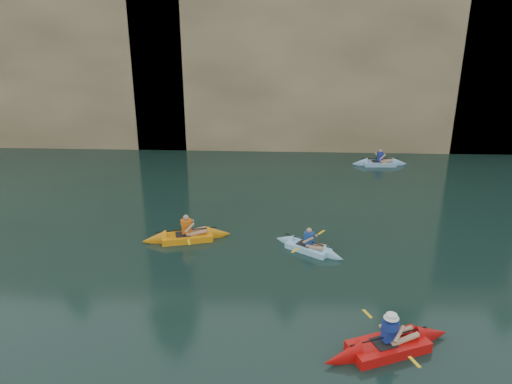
{
  "coord_description": "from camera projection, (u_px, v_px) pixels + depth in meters",
  "views": [
    {
      "loc": [
        -1.27,
        -8.07,
        8.57
      ],
      "look_at": [
        -1.98,
        6.53,
        3.0
      ],
      "focal_mm": 35.0,
      "sensor_mm": 36.0,
      "label": 1
    }
  ],
  "objects": [
    {
      "name": "cliff",
      "position": [
        299.0,
        40.0,
        36.39
      ],
      "size": [
        70.0,
        16.0,
        12.0
      ],
      "primitive_type": "cube",
      "color": "#CBB97C",
      "rests_on": "ground"
    },
    {
      "name": "cliff_slab_center",
      "position": [
        336.0,
        54.0,
        29.5
      ],
      "size": [
        24.0,
        2.4,
        11.4
      ],
      "primitive_type": "cube",
      "color": "tan",
      "rests_on": "ground"
    },
    {
      "name": "sea_cave_west",
      "position": [
        12.0,
        115.0,
        31.11
      ],
      "size": [
        4.5,
        1.0,
        4.0
      ],
      "primitive_type": "cube",
      "color": "black",
      "rests_on": "ground"
    },
    {
      "name": "sea_cave_center",
      "position": [
        235.0,
        124.0,
        30.62
      ],
      "size": [
        3.5,
        1.0,
        3.2
      ],
      "primitive_type": "cube",
      "color": "black",
      "rests_on": "ground"
    },
    {
      "name": "sea_cave_east",
      "position": [
        469.0,
        115.0,
        29.76
      ],
      "size": [
        5.0,
        1.0,
        4.5
      ],
      "primitive_type": "cube",
      "color": "black",
      "rests_on": "ground"
    },
    {
      "name": "main_kayaker",
      "position": [
        388.0,
        345.0,
        13.02
      ],
      "size": [
        3.8,
        2.37,
        1.4
      ],
      "rotation": [
        0.0,
        0.0,
        0.4
      ],
      "color": "red",
      "rests_on": "ground"
    },
    {
      "name": "kayaker_orange",
      "position": [
        187.0,
        236.0,
        19.15
      ],
      "size": [
        3.49,
        2.48,
        1.3
      ],
      "rotation": [
        0.0,
        0.0,
        0.26
      ],
      "color": "orange",
      "rests_on": "ground"
    },
    {
      "name": "kayaker_ltblue_near",
      "position": [
        309.0,
        247.0,
        18.34
      ],
      "size": [
        2.77,
        2.18,
        1.13
      ],
      "rotation": [
        0.0,
        0.0,
        -0.6
      ],
      "color": "#96DBFC",
      "rests_on": "ground"
    },
    {
      "name": "kayaker_ltblue_mid",
      "position": [
        379.0,
        163.0,
        27.95
      ],
      "size": [
        3.12,
        2.33,
        1.18
      ],
      "rotation": [
        0.0,
        0.0,
        0.05
      ],
      "color": "#84B2DD",
      "rests_on": "ground"
    }
  ]
}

